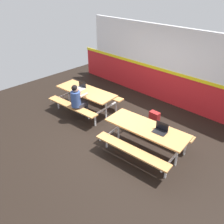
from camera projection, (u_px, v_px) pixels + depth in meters
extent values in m
cube|color=black|center=(113.00, 128.00, 6.92)|extent=(10.00, 10.00, 0.02)
cube|color=red|center=(163.00, 86.00, 8.21)|extent=(8.00, 0.12, 1.10)
cube|color=yellow|center=(163.00, 70.00, 7.86)|extent=(8.00, 0.03, 0.10)
cube|color=silver|center=(167.00, 48.00, 7.52)|extent=(6.72, 0.12, 1.40)
cube|color=tan|center=(86.00, 91.00, 7.43)|extent=(2.13, 0.94, 0.04)
cube|color=tan|center=(72.00, 106.00, 7.16)|extent=(1.98, 0.46, 0.04)
cube|color=tan|center=(99.00, 93.00, 8.01)|extent=(1.98, 0.46, 0.04)
cube|color=white|center=(69.00, 94.00, 8.09)|extent=(0.04, 0.04, 0.70)
cube|color=white|center=(69.00, 93.00, 8.06)|extent=(0.18, 1.55, 0.04)
cube|color=white|center=(58.00, 103.00, 7.82)|extent=(0.04, 0.04, 0.41)
cube|color=white|center=(80.00, 93.00, 8.50)|extent=(0.04, 0.04, 0.41)
cube|color=white|center=(106.00, 109.00, 7.16)|extent=(0.04, 0.04, 0.70)
cube|color=white|center=(106.00, 108.00, 7.14)|extent=(0.18, 1.55, 0.04)
cube|color=white|center=(95.00, 120.00, 6.89)|extent=(0.04, 0.04, 0.41)
cube|color=white|center=(116.00, 107.00, 7.57)|extent=(0.04, 0.04, 0.41)
cube|color=tan|center=(147.00, 128.00, 5.62)|extent=(2.13, 0.94, 0.04)
cube|color=tan|center=(131.00, 150.00, 5.34)|extent=(1.98, 0.46, 0.04)
cube|color=tan|center=(158.00, 126.00, 6.19)|extent=(1.98, 0.46, 0.04)
cube|color=white|center=(119.00, 128.00, 6.27)|extent=(0.04, 0.04, 0.70)
cube|color=white|center=(119.00, 127.00, 6.25)|extent=(0.18, 1.55, 0.04)
cube|color=white|center=(107.00, 141.00, 6.00)|extent=(0.04, 0.04, 0.41)
cube|color=white|center=(129.00, 124.00, 6.68)|extent=(0.04, 0.04, 0.41)
cube|color=white|center=(177.00, 154.00, 5.34)|extent=(0.04, 0.04, 0.70)
cube|color=white|center=(177.00, 153.00, 5.32)|extent=(0.18, 1.55, 0.04)
cube|color=white|center=(166.00, 171.00, 5.08)|extent=(0.04, 0.04, 0.41)
cube|color=white|center=(185.00, 148.00, 5.76)|extent=(0.04, 0.04, 0.41)
cylinder|color=#2D2D38|center=(83.00, 109.00, 7.41)|extent=(0.11, 0.11, 0.45)
cylinder|color=#2D2D38|center=(87.00, 111.00, 7.31)|extent=(0.11, 0.11, 0.45)
cube|color=#2D2D38|center=(80.00, 104.00, 7.11)|extent=(0.33, 0.41, 0.12)
cylinder|color=#334C8C|center=(76.00, 99.00, 6.88)|extent=(0.30, 0.30, 0.48)
cylinder|color=tan|center=(77.00, 93.00, 7.04)|extent=(0.11, 0.31, 0.08)
cylinder|color=tan|center=(84.00, 95.00, 6.89)|extent=(0.11, 0.31, 0.08)
sphere|color=tan|center=(75.00, 89.00, 6.72)|extent=(0.20, 0.20, 0.20)
sphere|color=black|center=(75.00, 88.00, 6.69)|extent=(0.18, 0.18, 0.18)
cube|color=silver|center=(80.00, 88.00, 7.56)|extent=(0.34, 0.25, 0.01)
cube|color=black|center=(82.00, 84.00, 7.57)|extent=(0.32, 0.04, 0.21)
cube|color=black|center=(159.00, 132.00, 5.42)|extent=(0.34, 0.25, 0.01)
cube|color=black|center=(162.00, 126.00, 5.43)|extent=(0.32, 0.04, 0.21)
cube|color=maroon|center=(154.00, 119.00, 6.93)|extent=(0.30, 0.18, 0.44)
cube|color=maroon|center=(156.00, 119.00, 7.03)|extent=(0.21, 0.04, 0.19)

